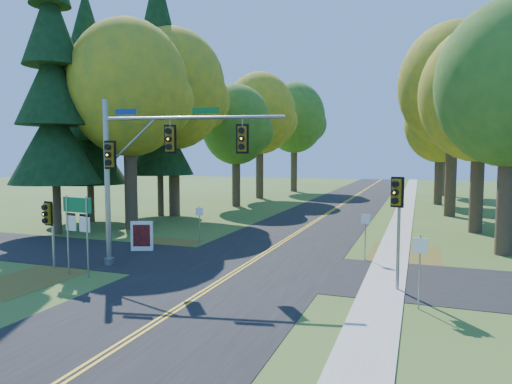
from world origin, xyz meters
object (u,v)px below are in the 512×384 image
(east_signal_pole, at_px, (397,205))
(info_kiosk, at_px, (142,236))
(traffic_mast, at_px, (149,160))
(route_sign_cluster, at_px, (77,219))

(east_signal_pole, xyz_separation_m, info_kiosk, (-12.97, 2.95, -2.45))
(east_signal_pole, height_order, info_kiosk, east_signal_pole)
(traffic_mast, xyz_separation_m, east_signal_pole, (10.61, -0.17, -1.61))
(traffic_mast, height_order, route_sign_cluster, traffic_mast)
(route_sign_cluster, bearing_deg, traffic_mast, 56.81)
(east_signal_pole, distance_m, info_kiosk, 13.53)
(east_signal_pole, bearing_deg, info_kiosk, -173.04)
(traffic_mast, bearing_deg, info_kiosk, 118.87)
(route_sign_cluster, height_order, info_kiosk, route_sign_cluster)
(east_signal_pole, relative_size, info_kiosk, 2.70)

